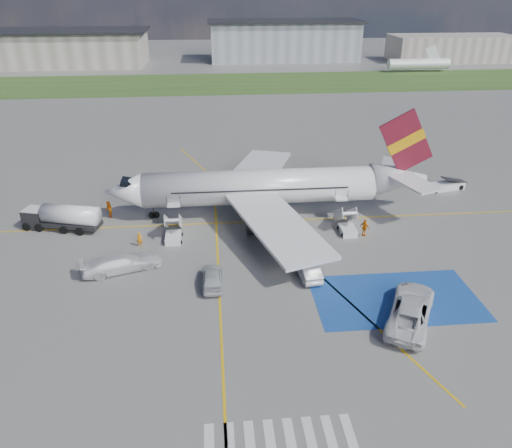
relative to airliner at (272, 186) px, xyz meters
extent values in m
plane|color=#60605E|center=(-1.51, -14.00, -3.39)|extent=(400.00, 400.00, 0.00)
cube|color=#2D4C1E|center=(-1.51, 81.00, -3.39)|extent=(400.00, 30.00, 0.01)
cube|color=gold|center=(-1.51, -2.00, -3.39)|extent=(120.00, 0.20, 0.01)
cube|color=gold|center=(-6.51, -24.00, -3.39)|extent=(0.20, 60.00, 0.01)
cube|color=gold|center=(-1.51, -2.00, -3.39)|extent=(20.71, 56.45, 0.01)
cube|color=#184190|center=(8.49, -18.00, -3.39)|extent=(14.00, 8.00, 0.01)
cube|color=silver|center=(-5.11, -32.00, -3.39)|extent=(0.60, 4.00, 0.01)
cube|color=silver|center=(-3.91, -32.00, -3.39)|extent=(0.60, 4.00, 0.01)
cube|color=silver|center=(-2.71, -32.00, -3.39)|extent=(0.60, 4.00, 0.01)
cube|color=silver|center=(-1.51, -32.00, -3.39)|extent=(0.60, 4.00, 0.01)
cube|color=silver|center=(-0.31, -32.00, -3.39)|extent=(0.60, 4.00, 0.01)
cube|color=silver|center=(0.89, -32.00, -3.39)|extent=(0.60, 4.00, 0.01)
cube|color=gray|center=(-56.51, 116.00, 1.61)|extent=(60.00, 22.00, 10.00)
cube|color=gray|center=(18.49, 121.00, 2.61)|extent=(48.00, 18.00, 12.00)
cube|color=gray|center=(73.49, 114.00, 0.61)|extent=(40.00, 16.00, 8.00)
cylinder|color=silver|center=(-1.51, 0.00, 0.01)|extent=(26.00, 3.90, 3.90)
cone|color=silver|center=(-16.51, 0.00, 0.01)|extent=(4.00, 3.90, 3.90)
cube|color=black|center=(-15.91, 0.00, 1.06)|extent=(1.67, 1.90, 0.82)
cone|color=silver|center=(14.69, 0.00, 0.41)|extent=(6.50, 3.90, 3.90)
cube|color=silver|center=(-0.51, -8.50, -0.59)|extent=(9.86, 15.95, 1.40)
cube|color=silver|center=(-0.51, 8.50, -0.59)|extent=(9.86, 15.95, 1.40)
cylinder|color=#38383A|center=(-1.51, -5.60, -1.99)|extent=(3.40, 2.10, 2.10)
cylinder|color=#38383A|center=(-1.51, 5.60, -1.99)|extent=(3.40, 2.10, 2.10)
cube|color=maroon|center=(14.99, 0.00, 4.81)|extent=(6.62, 0.30, 7.45)
cube|color=orange|center=(14.99, 0.00, 4.81)|extent=(4.36, 0.40, 3.08)
cube|color=silver|center=(15.29, -3.20, 1.11)|extent=(4.73, 5.95, 0.49)
cube|color=silver|center=(15.29, 3.20, 1.11)|extent=(4.73, 5.95, 0.49)
cube|color=black|center=(-1.51, -1.96, 0.36)|extent=(19.50, 0.04, 0.18)
cube|color=black|center=(-1.51, 1.96, 0.36)|extent=(19.50, 0.04, 0.18)
cube|color=silver|center=(-11.01, -4.15, -1.94)|extent=(1.40, 3.73, 2.32)
cube|color=silver|center=(-11.01, -2.25, -0.89)|extent=(1.40, 1.00, 0.12)
cylinder|color=black|center=(-11.71, -2.25, -0.34)|extent=(0.06, 0.06, 1.10)
cylinder|color=black|center=(-10.31, -2.25, -0.34)|extent=(0.06, 0.06, 1.10)
cube|color=silver|center=(-11.01, -5.75, -3.04)|extent=(1.60, 2.40, 0.70)
cube|color=silver|center=(7.49, -4.15, -1.94)|extent=(1.40, 3.73, 2.32)
cube|color=silver|center=(7.49, -2.25, -0.89)|extent=(1.40, 1.00, 0.12)
cylinder|color=black|center=(6.79, -2.25, -0.34)|extent=(0.06, 0.06, 1.10)
cylinder|color=black|center=(8.19, -2.25, -0.34)|extent=(0.06, 0.06, 1.10)
cube|color=silver|center=(7.49, -5.75, -3.04)|extent=(1.60, 2.40, 0.70)
cube|color=black|center=(-26.14, -1.07, -2.35)|extent=(2.57, 2.57, 2.09)
cylinder|color=silver|center=(-22.02, -2.21, -1.57)|extent=(6.52, 3.66, 2.09)
cube|color=black|center=(-22.02, -2.21, -2.62)|extent=(6.52, 3.66, 0.45)
cube|color=silver|center=(-21.17, -1.44, -2.63)|extent=(2.01, 1.50, 1.26)
cube|color=black|center=(-21.17, -1.44, -1.96)|extent=(1.90, 1.39, 0.11)
cube|color=silver|center=(23.20, 5.36, -2.97)|extent=(5.33, 2.77, 0.85)
cube|color=black|center=(24.44, 5.64, -2.23)|extent=(3.52, 1.97, 0.94)
imported|color=#ADB0B4|center=(-7.08, -14.51, -2.60)|extent=(1.90, 4.66, 1.58)
imported|color=#B4B7BB|center=(1.60, -13.75, -2.62)|extent=(2.15, 4.82, 1.54)
imported|color=silver|center=(8.59, -20.95, -2.15)|extent=(5.81, 7.29, 2.49)
imported|color=silver|center=(-15.45, -11.24, -2.31)|extent=(5.94, 3.85, 2.16)
imported|color=orange|center=(-14.31, -6.63, -2.63)|extent=(0.61, 0.46, 1.53)
imported|color=orange|center=(-18.61, 0.72, -2.43)|extent=(1.08, 1.17, 1.93)
imported|color=orange|center=(9.07, -6.48, -2.43)|extent=(1.07, 1.18, 1.93)
camera|label=1|loc=(-6.64, -52.17, 21.14)|focal=35.00mm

